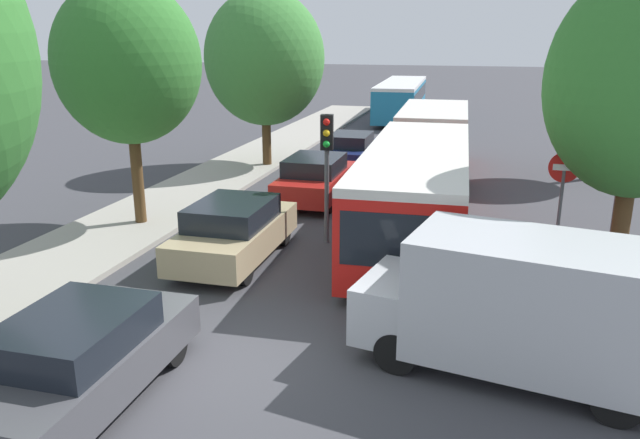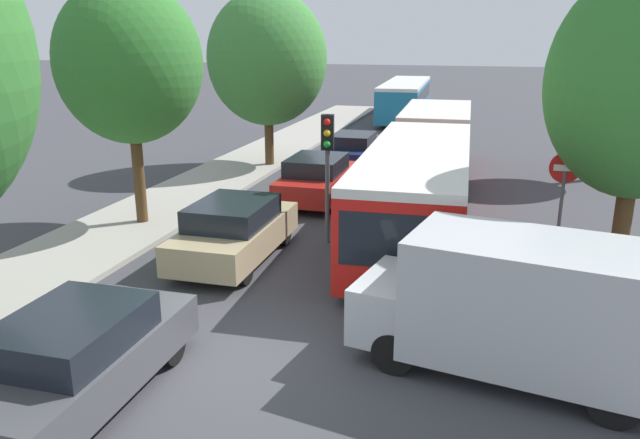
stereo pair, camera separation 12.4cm
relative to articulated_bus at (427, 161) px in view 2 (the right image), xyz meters
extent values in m
plane|color=#3D3D42|center=(-1.97, -11.01, -1.46)|extent=(200.00, 200.00, 0.00)
cube|color=#9E998E|center=(-7.94, 4.96, -1.39)|extent=(3.20, 41.95, 0.14)
cube|color=red|center=(0.15, -3.68, -0.16)|extent=(2.95, 9.62, 2.05)
cube|color=black|center=(0.15, -3.68, 0.21)|extent=(2.95, 9.24, 0.90)
cube|color=silver|center=(0.15, -3.68, 0.97)|extent=(2.95, 9.62, 0.20)
cube|color=red|center=(-0.22, 5.33, -0.16)|extent=(2.82, 6.61, 2.05)
cube|color=black|center=(-0.22, 5.33, 0.21)|extent=(2.83, 6.35, 0.90)
cube|color=silver|center=(-0.22, 5.33, 0.97)|extent=(2.82, 6.61, 0.20)
cylinder|color=black|center=(-0.07, 1.58, -0.16)|extent=(1.93, 1.08, 1.89)
cube|color=black|center=(0.35, -8.39, 0.09)|extent=(2.25, 0.19, 1.10)
cylinder|color=black|center=(1.35, -6.68, -0.96)|extent=(0.34, 1.01, 1.00)
cylinder|color=black|center=(-0.79, -6.77, -0.96)|extent=(0.34, 1.01, 1.00)
cylinder|color=black|center=(1.10, -0.59, -0.96)|extent=(0.34, 1.01, 1.00)
cylinder|color=black|center=(-1.05, -0.68, -0.96)|extent=(0.34, 1.01, 1.00)
cylinder|color=black|center=(0.85, 5.38, -0.96)|extent=(0.34, 1.01, 1.00)
cylinder|color=black|center=(-1.29, 5.29, -0.96)|extent=(0.34, 1.01, 1.00)
cube|color=teal|center=(-3.69, 20.94, -0.25)|extent=(2.89, 11.04, 1.90)
cube|color=black|center=(-3.69, 20.94, 0.10)|extent=(2.89, 10.50, 0.80)
cube|color=silver|center=(-3.69, 20.94, 0.80)|extent=(2.89, 11.04, 0.19)
cylinder|color=black|center=(-4.86, 24.51, -0.98)|extent=(0.33, 0.96, 0.95)
cylinder|color=black|center=(-2.83, 24.59, -0.98)|extent=(0.33, 0.96, 0.95)
cylinder|color=black|center=(-4.57, 17.62, -0.98)|extent=(0.33, 0.96, 0.95)
cylinder|color=black|center=(-2.53, 17.70, -0.98)|extent=(0.33, 0.96, 0.95)
cube|color=#47474C|center=(-3.73, -12.65, -0.85)|extent=(1.83, 4.27, 0.69)
cube|color=black|center=(-3.73, -12.76, -0.24)|extent=(1.67, 2.24, 0.53)
cylinder|color=black|center=(-4.49, -11.29, -1.14)|extent=(0.23, 0.65, 0.65)
cylinder|color=black|center=(-2.98, -11.29, -1.14)|extent=(0.23, 0.65, 0.65)
cube|color=tan|center=(-3.90, -6.34, -0.84)|extent=(1.86, 4.36, 0.70)
cube|color=black|center=(-3.90, -6.44, -0.22)|extent=(1.71, 2.29, 0.54)
cylinder|color=black|center=(-4.68, -4.95, -1.13)|extent=(0.23, 0.66, 0.66)
cylinder|color=black|center=(-3.13, -4.95, -1.13)|extent=(0.23, 0.66, 0.66)
cylinder|color=black|center=(-4.67, -7.74, -1.13)|extent=(0.23, 0.66, 0.66)
cylinder|color=black|center=(-3.12, -7.73, -1.13)|extent=(0.23, 0.66, 0.66)
cube|color=#B21E19|center=(-3.52, -0.34, -0.85)|extent=(1.85, 4.31, 0.70)
cube|color=black|center=(-3.52, -0.45, -0.23)|extent=(1.69, 2.26, 0.53)
cylinder|color=black|center=(-4.29, 1.03, -1.13)|extent=(0.23, 0.66, 0.66)
cylinder|color=black|center=(-2.76, 1.04, -1.13)|extent=(0.23, 0.66, 0.66)
cylinder|color=black|center=(-4.28, -1.73, -1.13)|extent=(0.23, 0.66, 0.66)
cylinder|color=black|center=(-2.75, -1.72, -1.13)|extent=(0.23, 0.66, 0.66)
cube|color=navy|center=(-3.55, 5.24, -0.88)|extent=(1.73, 4.04, 0.65)
cube|color=black|center=(-3.55, 5.15, -0.31)|extent=(1.58, 2.12, 0.50)
cylinder|color=black|center=(-4.27, 6.53, -1.15)|extent=(0.21, 0.62, 0.62)
cylinder|color=black|center=(-2.84, 6.54, -1.15)|extent=(0.21, 0.62, 0.62)
cylinder|color=black|center=(-4.26, 3.95, -1.15)|extent=(0.21, 0.62, 0.62)
cylinder|color=black|center=(-2.82, 3.95, -1.15)|extent=(0.21, 0.62, 0.62)
cube|color=#B7BABF|center=(2.91, -10.13, -0.15)|extent=(4.40, 2.72, 2.00)
cube|color=#B7BABF|center=(0.45, -9.66, -0.62)|extent=(1.24, 2.03, 1.00)
cylinder|color=black|center=(0.69, -10.56, -1.10)|extent=(0.75, 0.37, 0.72)
cylinder|color=black|center=(1.00, -8.91, -1.10)|extent=(0.75, 0.37, 0.72)
cylinder|color=black|center=(3.93, -11.18, -1.10)|extent=(0.75, 0.37, 0.72)
cylinder|color=black|center=(4.24, -9.52, -1.10)|extent=(0.75, 0.37, 0.72)
cylinder|color=#56595E|center=(-2.09, -4.41, 0.24)|extent=(0.12, 0.12, 3.40)
cube|color=black|center=(-2.09, -4.41, 1.49)|extent=(0.35, 0.29, 0.90)
sphere|color=red|center=(-2.07, -4.56, 1.77)|extent=(0.18, 0.18, 0.18)
sphere|color=#EAAD14|center=(-2.07, -4.56, 1.49)|extent=(0.18, 0.18, 0.18)
sphere|color=green|center=(-2.07, -4.56, 1.21)|extent=(0.18, 0.18, 0.18)
cylinder|color=#56595E|center=(3.60, -4.98, -0.26)|extent=(0.08, 0.08, 2.40)
cylinder|color=red|center=(3.60, -4.98, 1.01)|extent=(0.70, 0.03, 0.70)
cube|color=white|center=(3.60, -5.00, 1.01)|extent=(0.50, 0.04, 0.14)
cylinder|color=#56595E|center=(5.14, -3.02, 0.34)|extent=(0.10, 0.10, 3.60)
cube|color=#197A38|center=(5.14, -3.02, 1.84)|extent=(0.17, 1.40, 0.28)
cube|color=#197A38|center=(5.14, -3.02, 1.50)|extent=(0.17, 1.40, 0.28)
cylinder|color=#51381E|center=(-7.63, -4.43, 0.02)|extent=(0.32, 0.32, 2.97)
ellipsoid|color=#33752D|center=(-7.63, -4.43, 3.15)|extent=(3.94, 3.94, 4.38)
ellipsoid|color=#1E561E|center=(-7.33, -4.49, 2.49)|extent=(2.36, 2.36, 2.41)
cylinder|color=#51381E|center=(-6.88, 4.25, -0.25)|extent=(0.36, 0.36, 2.42)
ellipsoid|color=#3D7F38|center=(-6.88, 4.25, 2.94)|extent=(4.75, 4.75, 5.28)
cylinder|color=#51381E|center=(4.85, -5.38, -0.16)|extent=(0.38, 0.38, 2.59)
cylinder|color=#51381E|center=(5.57, 5.28, -0.01)|extent=(0.30, 0.30, 2.89)
ellipsoid|color=#3D7F38|center=(5.57, 5.28, 2.67)|extent=(3.59, 3.59, 3.31)
camera|label=1|loc=(1.86, -19.73, 3.94)|focal=35.00mm
camera|label=2|loc=(1.98, -19.70, 3.94)|focal=35.00mm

